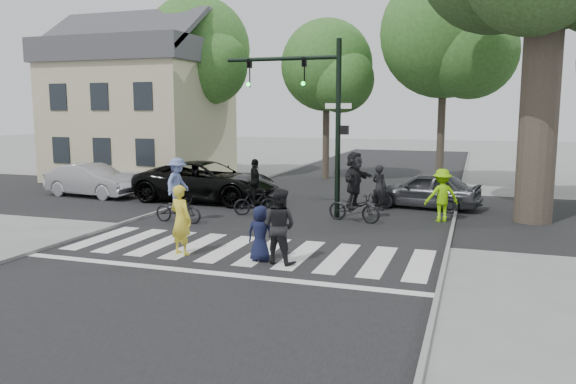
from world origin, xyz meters
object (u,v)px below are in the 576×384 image
(traffic_signal, at_px, (314,103))
(car_grey, at_px, (426,190))
(pedestrian_woman, at_px, (181,220))
(pedestrian_adult, at_px, (279,226))
(cyclist_mid, at_px, (255,192))
(cyclist_right, at_px, (354,191))
(car_suv, at_px, (207,181))
(cyclist_left, at_px, (178,195))
(car_silver, at_px, (92,180))
(pedestrian_child, at_px, (260,234))

(traffic_signal, distance_m, car_grey, 5.60)
(pedestrian_woman, xyz_separation_m, pedestrian_adult, (2.64, 0.01, 0.02))
(cyclist_mid, bearing_deg, cyclist_right, -1.46)
(pedestrian_adult, xyz_separation_m, car_suv, (-5.85, 7.84, -0.10))
(cyclist_left, bearing_deg, car_grey, 36.23)
(cyclist_right, distance_m, car_silver, 11.91)
(traffic_signal, xyz_separation_m, pedestrian_woman, (-1.74, -6.12, -3.00))
(pedestrian_adult, bearing_deg, cyclist_mid, -52.78)
(car_grey, bearing_deg, pedestrian_adult, -7.28)
(pedestrian_child, distance_m, cyclist_left, 5.56)
(car_silver, xyz_separation_m, car_grey, (13.75, 1.57, -0.02))
(car_grey, bearing_deg, pedestrian_child, -10.21)
(cyclist_right, bearing_deg, traffic_signal, 161.24)
(cyclist_mid, bearing_deg, pedestrian_child, -66.92)
(traffic_signal, relative_size, cyclist_right, 2.58)
(car_suv, bearing_deg, pedestrian_child, -144.78)
(pedestrian_child, bearing_deg, pedestrian_woman, 1.84)
(pedestrian_child, height_order, car_silver, car_silver)
(car_suv, bearing_deg, traffic_signal, -108.47)
(pedestrian_woman, distance_m, car_suv, 8.48)
(pedestrian_woman, bearing_deg, cyclist_left, -41.79)
(pedestrian_woman, bearing_deg, pedestrian_child, -161.20)
(cyclist_left, bearing_deg, pedestrian_adult, -36.94)
(pedestrian_adult, xyz_separation_m, cyclist_left, (-4.77, 3.59, 0.01))
(cyclist_left, xyz_separation_m, car_silver, (-6.33, 3.87, -0.23))
(pedestrian_child, height_order, pedestrian_adult, pedestrian_adult)
(pedestrian_child, relative_size, pedestrian_adult, 0.75)
(car_silver, distance_m, car_grey, 13.84)
(car_grey, bearing_deg, traffic_signal, -41.54)
(cyclist_right, bearing_deg, car_grey, 59.83)
(cyclist_left, xyz_separation_m, cyclist_right, (5.42, 2.00, 0.11))
(pedestrian_adult, xyz_separation_m, car_grey, (2.65, 9.02, -0.23))
(pedestrian_woman, xyz_separation_m, cyclist_left, (-2.13, 3.60, 0.03))
(traffic_signal, relative_size, pedestrian_child, 4.36)
(pedestrian_woman, xyz_separation_m, cyclist_mid, (-0.26, 5.68, -0.08))
(car_suv, bearing_deg, car_silver, 94.93)
(traffic_signal, relative_size, cyclist_mid, 3.02)
(car_suv, bearing_deg, car_grey, -81.34)
(traffic_signal, xyz_separation_m, cyclist_left, (-3.87, -2.52, -2.97))
(pedestrian_adult, relative_size, car_silver, 0.43)
(pedestrian_adult, distance_m, cyclist_right, 5.62)
(cyclist_left, relative_size, car_grey, 0.53)
(pedestrian_child, bearing_deg, car_grey, -108.69)
(cyclist_left, relative_size, cyclist_mid, 1.08)
(car_silver, bearing_deg, cyclist_left, -114.60)
(cyclist_left, bearing_deg, cyclist_right, 20.24)
(cyclist_mid, distance_m, car_grey, 6.48)
(pedestrian_child, distance_m, cyclist_mid, 6.13)
(pedestrian_adult, relative_size, cyclist_mid, 0.92)
(cyclist_left, bearing_deg, traffic_signal, 33.10)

